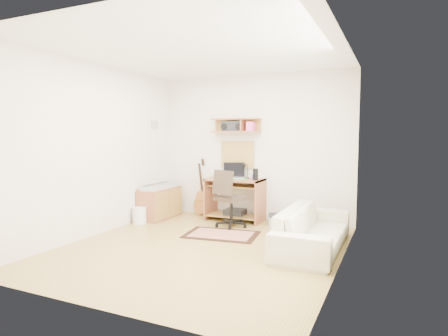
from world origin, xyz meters
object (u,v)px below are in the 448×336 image
at_px(desk, 235,200).
at_px(sofa, 313,222).
at_px(cabinet, 160,203).
at_px(task_chair, 231,198).
at_px(printer, 282,220).

bearing_deg(desk, sofa, -35.17).
bearing_deg(desk, cabinet, -163.70).
bearing_deg(task_chair, cabinet, -164.16).
bearing_deg(cabinet, printer, 9.44).
relative_size(desk, task_chair, 1.03).
distance_m(desk, task_chair, 0.51).
distance_m(task_chair, printer, 0.96).
height_order(task_chair, cabinet, task_chair).
relative_size(cabinet, printer, 1.98).
relative_size(desk, cabinet, 1.11).
xyz_separation_m(desk, cabinet, (-1.34, -0.39, -0.10)).
xyz_separation_m(task_chair, sofa, (1.48, -0.66, -0.12)).
distance_m(cabinet, sofa, 3.05).
distance_m(desk, sofa, 1.98).
height_order(task_chair, printer, task_chair).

